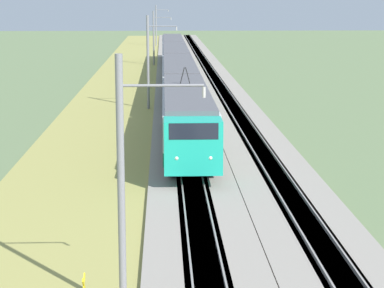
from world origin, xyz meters
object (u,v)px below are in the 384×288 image
object	(u,v)px
catenary_mast_near	(123,184)
passenger_train	(177,68)
catenary_mast_mid	(149,62)
catenary_mast_distant	(156,25)
catenary_mast_far	(154,37)

from	to	relation	value
catenary_mast_near	passenger_train	bearing A→B (deg)	-2.74
passenger_train	catenary_mast_near	bearing A→B (deg)	-2.74
catenary_mast_near	catenary_mast_mid	xyz separation A→B (m)	(41.59, 0.00, 0.04)
catenary_mast_mid	catenary_mast_distant	xyz separation A→B (m)	(83.17, -0.00, -0.02)
catenary_mast_near	catenary_mast_distant	distance (m)	124.76
passenger_train	catenary_mast_mid	size ratio (longest dim) A/B	10.29
passenger_train	catenary_mast_distant	size ratio (longest dim) A/B	10.33
catenary_mast_near	catenary_mast_far	distance (m)	83.17
passenger_train	catenary_mast_near	size ratio (longest dim) A/B	10.39
catenary_mast_near	catenary_mast_distant	xyz separation A→B (m)	(124.76, 0.00, 0.02)
catenary_mast_far	passenger_train	bearing A→B (deg)	-174.83
passenger_train	catenary_mast_far	distance (m)	28.88
catenary_mast_far	catenary_mast_distant	xyz separation A→B (m)	(41.59, 0.00, 0.17)
passenger_train	catenary_mast_far	xyz separation A→B (m)	(28.72, 2.60, 1.60)
catenary_mast_far	catenary_mast_distant	bearing A→B (deg)	0.00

